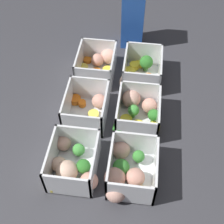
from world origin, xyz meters
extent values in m
plane|color=#38383D|center=(0.00, 0.00, 0.00)|extent=(4.00, 4.00, 0.00)
cube|color=white|center=(-0.16, -0.07, 0.00)|extent=(0.13, 0.10, 0.00)
cube|color=white|center=(-0.16, -0.12, 0.04)|extent=(0.13, 0.01, 0.08)
cube|color=white|center=(-0.16, -0.02, 0.04)|extent=(0.13, 0.00, 0.08)
cube|color=white|center=(-0.22, -0.07, 0.04)|extent=(0.01, 0.10, 0.08)
cube|color=white|center=(-0.10, -0.07, 0.04)|extent=(0.01, 0.10, 0.08)
cylinder|color=orange|center=(-0.21, -0.10, 0.01)|extent=(0.04, 0.04, 0.01)
sphere|color=tan|center=(-0.20, -0.07, 0.02)|extent=(0.05, 0.05, 0.04)
cylinder|color=yellow|center=(-0.17, -0.04, 0.01)|extent=(0.04, 0.04, 0.01)
cylinder|color=#DBC647|center=(-0.14, -0.10, 0.01)|extent=(0.04, 0.04, 0.02)
cylinder|color=#DBC647|center=(-0.17, -0.11, 0.01)|extent=(0.05, 0.05, 0.01)
cylinder|color=orange|center=(-0.16, -0.07, 0.01)|extent=(0.03, 0.03, 0.01)
cylinder|color=orange|center=(-0.14, -0.04, 0.01)|extent=(0.03, 0.03, 0.01)
sphere|color=beige|center=(-0.13, -0.07, 0.02)|extent=(0.04, 0.04, 0.04)
sphere|color=tan|center=(-0.11, -0.05, 0.03)|extent=(0.05, 0.05, 0.05)
sphere|color=#D19E8C|center=(-0.21, -0.04, 0.03)|extent=(0.06, 0.06, 0.05)
cube|color=white|center=(0.00, -0.07, 0.00)|extent=(0.13, 0.10, 0.00)
cube|color=white|center=(0.00, -0.12, 0.04)|extent=(0.13, 0.01, 0.08)
cube|color=white|center=(0.00, -0.02, 0.04)|extent=(0.13, 0.00, 0.08)
cube|color=white|center=(-0.06, -0.07, 0.04)|extent=(0.01, 0.10, 0.08)
cube|color=white|center=(0.06, -0.07, 0.04)|extent=(0.01, 0.10, 0.08)
sphere|color=tan|center=(-0.04, -0.04, 0.02)|extent=(0.05, 0.05, 0.04)
cylinder|color=orange|center=(-0.03, -0.08, 0.01)|extent=(0.02, 0.02, 0.01)
cylinder|color=orange|center=(0.05, -0.06, 0.01)|extent=(0.03, 0.03, 0.01)
cylinder|color=orange|center=(-0.04, -0.11, 0.01)|extent=(0.03, 0.03, 0.02)
cylinder|color=#519448|center=(0.05, -0.09, 0.01)|extent=(0.01, 0.01, 0.01)
sphere|color=#42933D|center=(0.05, -0.09, 0.03)|extent=(0.03, 0.03, 0.03)
cylinder|color=#DBC647|center=(0.00, -0.05, 0.01)|extent=(0.04, 0.04, 0.01)
cube|color=white|center=(0.16, -0.07, 0.00)|extent=(0.13, 0.10, 0.00)
cube|color=white|center=(0.16, -0.12, 0.04)|extent=(0.13, 0.01, 0.08)
cube|color=white|center=(0.16, -0.02, 0.04)|extent=(0.13, 0.00, 0.08)
cube|color=white|center=(0.10, -0.07, 0.04)|extent=(0.01, 0.10, 0.08)
cube|color=white|center=(0.22, -0.07, 0.04)|extent=(0.01, 0.10, 0.08)
sphere|color=tan|center=(0.20, -0.02, 0.02)|extent=(0.05, 0.05, 0.04)
sphere|color=beige|center=(0.18, -0.08, 0.03)|extent=(0.06, 0.06, 0.05)
sphere|color=beige|center=(0.16, -0.10, 0.02)|extent=(0.04, 0.04, 0.04)
sphere|color=#D19E8C|center=(0.10, -0.10, 0.02)|extent=(0.05, 0.05, 0.04)
cylinder|color=#DBC647|center=(0.21, -0.10, 0.01)|extent=(0.05, 0.05, 0.01)
cylinder|color=#407A37|center=(0.16, -0.04, 0.01)|extent=(0.01, 0.01, 0.01)
sphere|color=#2D7228|center=(0.16, -0.04, 0.03)|extent=(0.03, 0.03, 0.03)
cylinder|color=yellow|center=(0.21, -0.07, 0.01)|extent=(0.04, 0.04, 0.01)
cylinder|color=#519448|center=(0.12, -0.06, 0.01)|extent=(0.01, 0.01, 0.01)
sphere|color=#42933D|center=(0.12, -0.06, 0.03)|extent=(0.03, 0.03, 0.03)
cube|color=white|center=(-0.16, 0.07, 0.00)|extent=(0.13, 0.10, 0.00)
cube|color=white|center=(-0.16, 0.02, 0.04)|extent=(0.13, 0.00, 0.08)
cube|color=white|center=(-0.16, 0.12, 0.04)|extent=(0.13, 0.01, 0.08)
cube|color=white|center=(-0.22, 0.07, 0.04)|extent=(0.01, 0.10, 0.08)
cube|color=white|center=(-0.10, 0.07, 0.04)|extent=(0.01, 0.10, 0.08)
cylinder|color=yellow|center=(-0.17, 0.03, 0.01)|extent=(0.04, 0.04, 0.01)
cylinder|color=#407A37|center=(-0.19, 0.08, 0.01)|extent=(0.01, 0.01, 0.02)
sphere|color=#2D7228|center=(-0.19, 0.08, 0.04)|extent=(0.04, 0.04, 0.04)
cylinder|color=#DBC647|center=(-0.12, 0.08, 0.01)|extent=(0.05, 0.05, 0.02)
sphere|color=#D19E8C|center=(-0.13, 0.05, 0.03)|extent=(0.06, 0.06, 0.04)
cylinder|color=#DBC647|center=(-0.12, 0.10, 0.01)|extent=(0.04, 0.04, 0.01)
cylinder|color=yellow|center=(-0.21, 0.06, 0.01)|extent=(0.04, 0.04, 0.01)
cylinder|color=orange|center=(-0.16, 0.09, 0.01)|extent=(0.03, 0.03, 0.01)
sphere|color=beige|center=(-0.11, 0.03, 0.03)|extent=(0.06, 0.06, 0.05)
cylinder|color=yellow|center=(-0.20, 0.04, 0.01)|extent=(0.04, 0.04, 0.02)
cube|color=white|center=(0.00, 0.07, 0.00)|extent=(0.13, 0.10, 0.00)
cube|color=white|center=(0.00, 0.02, 0.04)|extent=(0.13, 0.00, 0.08)
cube|color=white|center=(0.00, 0.12, 0.04)|extent=(0.13, 0.01, 0.08)
cube|color=white|center=(-0.06, 0.07, 0.04)|extent=(0.01, 0.10, 0.08)
cube|color=white|center=(0.06, 0.07, 0.04)|extent=(0.01, 0.10, 0.08)
cylinder|color=yellow|center=(0.03, 0.07, 0.01)|extent=(0.05, 0.05, 0.01)
cylinder|color=#519448|center=(-0.01, 0.05, 0.01)|extent=(0.01, 0.01, 0.02)
sphere|color=#42933D|center=(-0.01, 0.05, 0.03)|extent=(0.03, 0.03, 0.03)
cylinder|color=#407A37|center=(0.05, 0.03, 0.01)|extent=(0.01, 0.01, 0.01)
sphere|color=#2D7228|center=(0.05, 0.03, 0.03)|extent=(0.04, 0.04, 0.04)
cylinder|color=#519448|center=(0.04, 0.09, 0.01)|extent=(0.01, 0.01, 0.02)
sphere|color=#42933D|center=(0.04, 0.09, 0.03)|extent=(0.03, 0.03, 0.03)
cylinder|color=yellow|center=(0.01, 0.04, 0.01)|extent=(0.04, 0.04, 0.01)
sphere|color=tan|center=(-0.04, 0.09, 0.02)|extent=(0.05, 0.05, 0.04)
cylinder|color=yellow|center=(0.02, 0.11, 0.01)|extent=(0.04, 0.04, 0.01)
sphere|color=#D19E8C|center=(-0.05, 0.04, 0.03)|extent=(0.06, 0.06, 0.05)
cylinder|color=#407A37|center=(0.00, 0.11, 0.01)|extent=(0.01, 0.01, 0.02)
sphere|color=#2D7228|center=(0.00, 0.11, 0.03)|extent=(0.03, 0.03, 0.03)
cube|color=white|center=(0.16, 0.07, 0.00)|extent=(0.13, 0.10, 0.00)
cube|color=white|center=(0.16, 0.02, 0.04)|extent=(0.13, 0.00, 0.08)
cube|color=white|center=(0.16, 0.12, 0.04)|extent=(0.13, 0.01, 0.08)
cube|color=white|center=(0.10, 0.07, 0.04)|extent=(0.01, 0.10, 0.08)
cube|color=white|center=(0.22, 0.07, 0.04)|extent=(0.01, 0.10, 0.08)
cylinder|color=#DBC647|center=(0.20, 0.09, 0.01)|extent=(0.05, 0.05, 0.01)
sphere|color=tan|center=(0.17, 0.07, 0.03)|extent=(0.05, 0.05, 0.04)
cylinder|color=#49883F|center=(0.12, 0.08, 0.01)|extent=(0.01, 0.01, 0.01)
sphere|color=#388433|center=(0.12, 0.08, 0.03)|extent=(0.03, 0.03, 0.03)
sphere|color=#D19E8C|center=(0.18, 0.03, 0.03)|extent=(0.06, 0.06, 0.05)
sphere|color=#D19E8C|center=(0.21, 0.04, 0.03)|extent=(0.06, 0.06, 0.05)
sphere|color=#D19E8C|center=(0.11, 0.04, 0.03)|extent=(0.05, 0.05, 0.04)
cylinder|color=#49883F|center=(0.16, 0.04, 0.01)|extent=(0.01, 0.01, 0.01)
sphere|color=#388433|center=(0.16, 0.04, 0.03)|extent=(0.04, 0.04, 0.04)
cube|color=blue|center=(-0.32, 0.02, 0.10)|extent=(0.07, 0.07, 0.19)
camera|label=1|loc=(0.50, 0.06, 0.64)|focal=50.00mm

